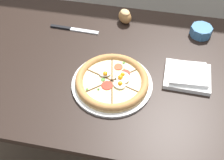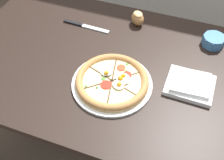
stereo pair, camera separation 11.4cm
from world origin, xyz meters
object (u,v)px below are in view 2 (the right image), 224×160
object	(u,v)px
napkin_folded	(190,84)
bread_piece_near	(138,18)
dining_table	(101,77)
knife_main	(85,26)
pizza	(112,81)
ramekin_bowl	(213,40)

from	to	relation	value
napkin_folded	bread_piece_near	world-z (taller)	bread_piece_near
dining_table	knife_main	size ratio (longest dim) A/B	5.26
bread_piece_near	pizza	bearing A→B (deg)	-87.55
dining_table	ramekin_bowl	xyz separation A→B (m)	(0.46, 0.28, 0.13)
ramekin_bowl	bread_piece_near	distance (m)	0.38
ramekin_bowl	knife_main	world-z (taller)	ramekin_bowl
dining_table	bread_piece_near	size ratio (longest dim) A/B	13.60
dining_table	bread_piece_near	distance (m)	0.35
dining_table	pizza	distance (m)	0.20
napkin_folded	pizza	bearing A→B (deg)	-162.07
pizza	ramekin_bowl	world-z (taller)	pizza
dining_table	knife_main	xyz separation A→B (m)	(-0.16, 0.20, 0.11)
pizza	knife_main	size ratio (longest dim) A/B	1.35
napkin_folded	bread_piece_near	bearing A→B (deg)	134.76
napkin_folded	knife_main	xyz separation A→B (m)	(-0.56, 0.21, -0.01)
dining_table	napkin_folded	distance (m)	0.42
pizza	knife_main	world-z (taller)	pizza
pizza	bread_piece_near	xyz separation A→B (m)	(-0.02, 0.42, 0.02)
ramekin_bowl	napkin_folded	bearing A→B (deg)	-100.83
ramekin_bowl	bread_piece_near	bearing A→B (deg)	175.68
bread_piece_near	knife_main	distance (m)	0.27
napkin_folded	bread_piece_near	distance (m)	0.46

